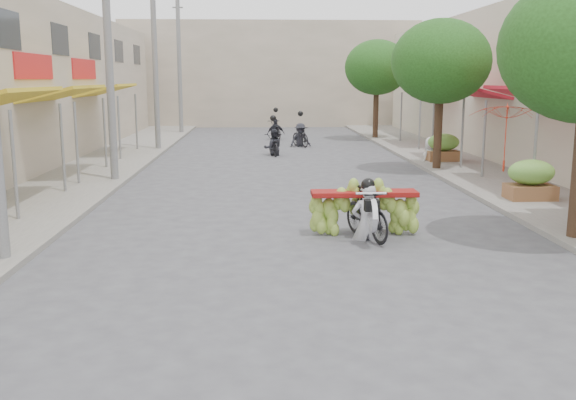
# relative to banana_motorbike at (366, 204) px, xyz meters

# --- Properties ---
(ground) EXTENTS (120.00, 120.00, 0.00)m
(ground) POSITION_rel_banana_motorbike_xyz_m (-1.30, -4.61, -0.71)
(ground) COLOR #505054
(ground) RESTS_ON ground
(sidewalk_left) EXTENTS (4.00, 60.00, 0.12)m
(sidewalk_left) POSITION_rel_banana_motorbike_xyz_m (-8.30, 10.39, -0.65)
(sidewalk_left) COLOR gray
(sidewalk_left) RESTS_ON ground
(sidewalk_right) EXTENTS (4.00, 60.00, 0.12)m
(sidewalk_right) POSITION_rel_banana_motorbike_xyz_m (5.70, 10.39, -0.65)
(sidewalk_right) COLOR gray
(sidewalk_right) RESTS_ON ground
(far_building) EXTENTS (20.00, 6.00, 7.00)m
(far_building) POSITION_rel_banana_motorbike_xyz_m (-1.30, 33.39, 2.79)
(far_building) COLOR #B3A38D
(far_building) RESTS_ON ground
(utility_pole_mid) EXTENTS (0.60, 0.24, 8.00)m
(utility_pole_mid) POSITION_rel_banana_motorbike_xyz_m (-6.70, 7.39, 3.32)
(utility_pole_mid) COLOR slate
(utility_pole_mid) RESTS_ON ground
(utility_pole_far) EXTENTS (0.60, 0.24, 8.00)m
(utility_pole_far) POSITION_rel_banana_motorbike_xyz_m (-6.70, 16.39, 3.32)
(utility_pole_far) COLOR slate
(utility_pole_far) RESTS_ON ground
(utility_pole_back) EXTENTS (0.60, 0.24, 8.00)m
(utility_pole_back) POSITION_rel_banana_motorbike_xyz_m (-6.70, 25.39, 3.32)
(utility_pole_back) COLOR slate
(utility_pole_back) RESTS_ON ground
(street_tree_mid) EXTENTS (3.40, 3.40, 5.25)m
(street_tree_mid) POSITION_rel_banana_motorbike_xyz_m (4.10, 9.39, 3.08)
(street_tree_mid) COLOR #3A2719
(street_tree_mid) RESTS_ON ground
(street_tree_far) EXTENTS (3.40, 3.40, 5.25)m
(street_tree_far) POSITION_rel_banana_motorbike_xyz_m (4.10, 21.39, 3.08)
(street_tree_far) COLOR #3A2719
(street_tree_far) RESTS_ON ground
(produce_crate_mid) EXTENTS (1.20, 0.88, 1.16)m
(produce_crate_mid) POSITION_rel_banana_motorbike_xyz_m (4.90, 3.39, 0.01)
(produce_crate_mid) COLOR brown
(produce_crate_mid) RESTS_ON ground
(produce_crate_far) EXTENTS (1.20, 0.88, 1.16)m
(produce_crate_far) POSITION_rel_banana_motorbike_xyz_m (4.90, 11.39, 0.01)
(produce_crate_far) COLOR brown
(produce_crate_far) RESTS_ON ground
(banana_motorbike) EXTENTS (2.20, 1.92, 2.12)m
(banana_motorbike) POSITION_rel_banana_motorbike_xyz_m (0.00, 0.00, 0.00)
(banana_motorbike) COLOR black
(banana_motorbike) RESTS_ON ground
(market_umbrella) EXTENTS (2.69, 2.69, 1.95)m
(market_umbrella) POSITION_rel_banana_motorbike_xyz_m (4.77, 4.86, 1.87)
(market_umbrella) COLOR red
(market_umbrella) RESTS_ON ground
(pedestrian) EXTENTS (1.03, 0.88, 1.79)m
(pedestrian) POSITION_rel_banana_motorbike_xyz_m (4.50, 11.61, 0.31)
(pedestrian) COLOR white
(pedestrian) RESTS_ON ground
(bg_motorbike_a) EXTENTS (0.86, 1.63, 1.95)m
(bg_motorbike_a) POSITION_rel_banana_motorbike_xyz_m (-1.55, 14.41, 0.05)
(bg_motorbike_a) COLOR black
(bg_motorbike_a) RESTS_ON ground
(bg_motorbike_b) EXTENTS (1.19, 1.77, 1.95)m
(bg_motorbike_b) POSITION_rel_banana_motorbike_xyz_m (-0.16, 17.87, 0.14)
(bg_motorbike_b) COLOR black
(bg_motorbike_b) RESTS_ON ground
(bg_motorbike_c) EXTENTS (1.06, 1.85, 1.95)m
(bg_motorbike_c) POSITION_rel_banana_motorbike_xyz_m (-1.23, 21.63, 0.07)
(bg_motorbike_c) COLOR black
(bg_motorbike_c) RESTS_ON ground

